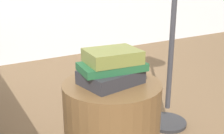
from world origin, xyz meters
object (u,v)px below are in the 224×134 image
book_charcoal (111,77)px  book_olive (112,56)px  side_table (112,126)px  book_forest (112,67)px

book_charcoal → book_olive: book_olive is taller
side_table → book_olive: (0.01, 0.01, 0.33)m
book_charcoal → book_olive: bearing=22.3°
side_table → book_charcoal: (-0.01, 0.00, 0.24)m
book_forest → book_olive: size_ratio=1.25×
side_table → book_forest: bearing=-100.9°
side_table → book_olive: book_olive is taller
book_charcoal → book_forest: size_ratio=0.88×
book_forest → side_table: bearing=86.7°
book_forest → book_olive: book_olive is taller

